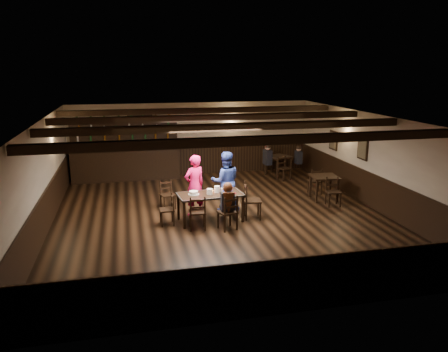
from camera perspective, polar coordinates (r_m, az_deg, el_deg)
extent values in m
plane|color=black|center=(12.06, -0.44, -5.27)|extent=(10.00, 10.00, 0.00)
cube|color=beige|center=(16.51, -4.19, 4.87)|extent=(9.00, 0.02, 2.70)
cube|color=beige|center=(7.10, 8.34, -8.08)|extent=(9.00, 0.02, 2.70)
cube|color=beige|center=(11.61, -22.69, -0.22)|extent=(0.02, 10.00, 2.70)
cube|color=beige|center=(13.37, 18.76, 1.92)|extent=(0.02, 10.00, 2.70)
cube|color=silver|center=(11.45, -0.46, 7.58)|extent=(9.00, 10.00, 0.02)
cube|color=black|center=(16.64, -4.12, 1.96)|extent=(9.00, 0.04, 1.00)
cube|color=black|center=(7.49, 8.01, -14.03)|extent=(9.00, 0.04, 1.00)
cube|color=black|center=(11.83, -22.16, -4.20)|extent=(0.04, 10.00, 1.00)
cube|color=black|center=(13.55, 18.37, -1.60)|extent=(0.04, 10.00, 1.00)
cube|color=black|center=(16.23, -10.89, 6.28)|extent=(0.90, 0.03, 1.00)
cube|color=black|center=(16.21, -10.88, 6.27)|extent=(0.80, 0.02, 0.90)
cube|color=black|center=(13.72, 17.66, 3.37)|extent=(0.03, 0.55, 0.65)
cube|color=#72664C|center=(13.71, 17.59, 3.37)|extent=(0.02, 0.45, 0.55)
cube|color=black|center=(15.37, 14.11, 4.53)|extent=(0.03, 0.55, 0.65)
cube|color=#72664C|center=(15.36, 14.04, 4.53)|extent=(0.02, 0.45, 0.55)
cube|color=black|center=(8.58, 3.85, 4.63)|extent=(8.90, 0.18, 0.18)
cube|color=black|center=(10.49, 0.72, 6.42)|extent=(8.90, 0.18, 0.18)
cube|color=black|center=(12.43, -1.46, 7.64)|extent=(8.90, 0.18, 0.18)
cube|color=black|center=(14.39, -3.05, 8.52)|extent=(8.90, 0.18, 0.18)
cube|color=black|center=(11.10, -5.20, -5.15)|extent=(0.07, 0.07, 0.71)
cube|color=black|center=(11.77, -5.99, -4.03)|extent=(0.07, 0.07, 0.71)
cube|color=black|center=(11.52, 2.48, -4.37)|extent=(0.07, 0.07, 0.71)
cube|color=black|center=(12.17, 1.29, -3.33)|extent=(0.07, 0.07, 0.71)
cube|color=black|center=(11.50, -1.82, -2.44)|extent=(1.76, 0.99, 0.04)
cube|color=#A5A8AD|center=(11.88, -2.37, -1.90)|extent=(1.69, 0.18, 0.05)
cube|color=#A5A8AD|center=(11.13, -1.23, -3.01)|extent=(1.69, 0.18, 0.05)
cube|color=#A5A8AD|center=(11.75, 2.09, -2.08)|extent=(0.11, 0.85, 0.05)
cube|color=#A5A8AD|center=(11.31, -5.88, -2.80)|extent=(0.11, 0.85, 0.05)
cube|color=black|center=(11.29, -2.66, -5.53)|extent=(0.04, 0.04, 0.43)
cube|color=black|center=(10.98, -2.49, -6.11)|extent=(0.04, 0.04, 0.43)
cube|color=black|center=(11.26, -4.48, -5.60)|extent=(0.04, 0.04, 0.43)
cube|color=black|center=(10.95, -4.35, -6.20)|extent=(0.04, 0.04, 0.43)
cube|color=black|center=(11.04, -3.51, -4.72)|extent=(0.45, 0.43, 0.04)
cube|color=black|center=(10.81, -3.45, -3.89)|extent=(0.42, 0.07, 0.45)
cube|color=black|center=(10.82, -3.45, -4.12)|extent=(0.36, 0.05, 0.05)
cube|color=black|center=(10.77, -3.47, -3.22)|extent=(0.36, 0.05, 0.05)
cube|color=black|center=(11.30, 0.81, -5.48)|extent=(0.04, 0.04, 0.43)
cube|color=black|center=(11.03, 1.72, -6.00)|extent=(0.04, 0.04, 0.43)
cube|color=black|center=(11.13, -0.78, -5.79)|extent=(0.04, 0.04, 0.43)
cube|color=black|center=(10.86, 0.09, -6.33)|extent=(0.04, 0.04, 0.43)
cube|color=black|center=(11.00, 0.46, -4.75)|extent=(0.52, 0.50, 0.04)
cube|color=black|center=(10.79, 0.92, -3.88)|extent=(0.41, 0.16, 0.45)
cube|color=black|center=(10.81, 0.92, -4.11)|extent=(0.35, 0.13, 0.05)
cube|color=black|center=(10.75, 0.92, -3.20)|extent=(0.35, 0.13, 0.05)
cube|color=black|center=(11.62, -8.30, -5.18)|extent=(0.03, 0.03, 0.39)
cube|color=black|center=(11.65, -6.79, -5.07)|extent=(0.03, 0.03, 0.39)
cube|color=black|center=(11.32, -8.12, -5.71)|extent=(0.03, 0.03, 0.39)
cube|color=black|center=(11.35, -6.57, -5.60)|extent=(0.03, 0.03, 0.39)
cube|color=black|center=(11.41, -7.48, -4.39)|extent=(0.37, 0.39, 0.04)
cube|color=black|center=(11.37, -6.74, -3.36)|extent=(0.04, 0.38, 0.41)
cube|color=black|center=(11.38, -6.74, -3.56)|extent=(0.03, 0.33, 0.05)
cube|color=black|center=(11.33, -6.76, -2.78)|extent=(0.03, 0.33, 0.05)
cube|color=black|center=(11.71, 4.76, -4.70)|extent=(0.04, 0.04, 0.47)
cube|color=black|center=(11.66, 2.93, -4.75)|extent=(0.04, 0.04, 0.47)
cube|color=black|center=(12.08, 4.48, -4.09)|extent=(0.04, 0.04, 0.47)
cube|color=black|center=(12.03, 2.71, -4.14)|extent=(0.04, 0.04, 0.47)
cube|color=black|center=(11.79, 3.74, -3.22)|extent=(0.51, 0.53, 0.04)
cube|color=black|center=(11.69, 2.85, -2.08)|extent=(0.11, 0.46, 0.50)
cube|color=black|center=(11.71, 2.84, -2.31)|extent=(0.09, 0.40, 0.06)
cube|color=black|center=(11.65, 2.86, -1.38)|extent=(0.09, 0.40, 0.06)
cube|color=black|center=(12.54, -7.80, -3.69)|extent=(0.04, 0.04, 0.39)
cube|color=black|center=(12.82, -8.25, -3.30)|extent=(0.04, 0.04, 0.39)
cube|color=black|center=(12.64, -6.39, -3.50)|extent=(0.04, 0.04, 0.39)
cube|color=black|center=(12.92, -6.87, -3.12)|extent=(0.04, 0.04, 0.39)
cube|color=black|center=(12.67, -7.36, -2.48)|extent=(0.46, 0.44, 0.04)
cube|color=black|center=(12.75, -7.62, -1.42)|extent=(0.38, 0.12, 0.41)
cube|color=black|center=(12.76, -7.61, -1.60)|extent=(0.32, 0.10, 0.05)
cube|color=black|center=(12.72, -7.63, -0.89)|extent=(0.32, 0.10, 0.05)
imported|color=#FF1B9E|center=(11.97, -3.86, -1.21)|extent=(0.73, 0.62, 1.69)
imported|color=navy|center=(12.30, 0.19, -0.70)|extent=(0.89, 0.72, 1.71)
cube|color=black|center=(11.08, 0.33, -4.23)|extent=(0.31, 0.31, 0.12)
cube|color=black|center=(10.91, 0.47, -3.31)|extent=(0.33, 0.19, 0.46)
cylinder|color=black|center=(10.85, 0.47, -2.25)|extent=(0.10, 0.33, 0.33)
sphere|color=#D8A384|center=(10.81, 0.47, -1.52)|extent=(0.20, 0.20, 0.20)
sphere|color=#33150B|center=(10.78, 0.50, -1.51)|extent=(0.25, 0.25, 0.25)
cone|color=#33150B|center=(10.80, 0.62, -3.61)|extent=(0.19, 0.19, 0.57)
cylinder|color=white|center=(11.45, -3.99, -2.37)|extent=(0.29, 0.29, 0.01)
cylinder|color=white|center=(11.44, -3.99, -2.15)|extent=(0.23, 0.23, 0.08)
cylinder|color=silver|center=(11.45, -3.99, -2.24)|extent=(0.25, 0.25, 0.04)
cylinder|color=white|center=(11.43, -1.88, -2.04)|extent=(0.16, 0.16, 0.15)
cylinder|color=white|center=(11.59, -0.92, -1.73)|extent=(0.15, 0.15, 0.18)
cylinder|color=#A5A8AD|center=(11.65, -1.52, -2.01)|extent=(0.06, 0.06, 0.03)
sphere|color=orange|center=(11.64, -1.52, -1.86)|extent=(0.03, 0.03, 0.03)
cylinder|color=silver|center=(11.48, 0.22, -2.10)|extent=(0.04, 0.04, 0.09)
cylinder|color=#A5A8AD|center=(11.52, 0.17, -2.06)|extent=(0.03, 0.03, 0.08)
cylinder|color=silver|center=(11.67, -0.30, -1.81)|extent=(0.06, 0.06, 0.10)
cube|color=maroon|center=(11.55, 0.69, -2.22)|extent=(0.35, 0.27, 0.00)
cube|color=#0F124D|center=(11.73, 0.44, -1.97)|extent=(0.29, 0.22, 0.00)
cube|color=black|center=(16.14, -12.65, 1.44)|extent=(3.79, 0.60, 1.10)
cube|color=black|center=(16.02, -12.76, 3.45)|extent=(3.99, 0.70, 0.05)
cube|color=black|center=(16.29, -12.76, 3.53)|extent=(3.79, 0.10, 2.20)
cube|color=black|center=(16.15, -12.81, 4.34)|extent=(3.69, 0.22, 0.03)
cube|color=black|center=(16.10, -12.87, 5.57)|extent=(3.69, 0.22, 0.03)
cube|color=black|center=(16.05, -12.94, 6.80)|extent=(3.69, 0.22, 0.03)
cube|color=black|center=(13.69, 12.97, -0.07)|extent=(0.88, 0.88, 0.04)
cube|color=black|center=(13.38, 12.01, -2.01)|extent=(0.05, 0.05, 0.71)
cube|color=black|center=(13.98, 11.19, -1.27)|extent=(0.05, 0.05, 0.71)
cube|color=black|center=(13.60, 14.63, -1.91)|extent=(0.05, 0.05, 0.71)
cube|color=black|center=(14.19, 13.71, -1.18)|extent=(0.05, 0.05, 0.71)
cube|color=black|center=(16.41, 7.11, 2.54)|extent=(1.03, 1.03, 0.04)
cube|color=black|center=(16.04, 6.94, 0.90)|extent=(0.05, 0.05, 0.71)
cube|color=black|center=(16.53, 5.47, 1.34)|extent=(0.05, 0.05, 0.71)
cube|color=black|center=(16.47, 8.69, 1.19)|extent=(0.05, 0.05, 0.71)
cube|color=black|center=(16.95, 7.20, 1.61)|extent=(0.05, 0.05, 0.71)
cube|color=black|center=(16.18, 5.70, 2.46)|extent=(0.27, 0.40, 0.55)
sphere|color=#D8A384|center=(16.11, 5.74, 3.74)|extent=(0.21, 0.21, 0.21)
sphere|color=black|center=(16.10, 5.74, 3.85)|extent=(0.22, 0.22, 0.22)
cube|color=black|center=(16.50, 9.69, 2.43)|extent=(0.21, 0.33, 0.48)
sphere|color=#D8A384|center=(16.44, 9.74, 3.53)|extent=(0.18, 0.18, 0.18)
sphere|color=black|center=(16.44, 9.74, 3.62)|extent=(0.19, 0.19, 0.19)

